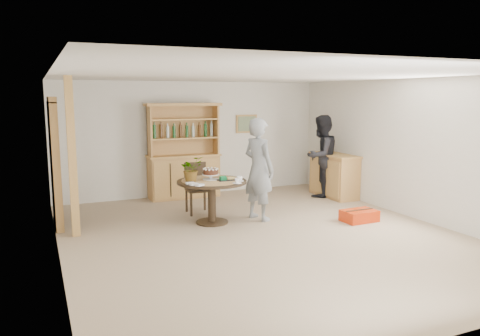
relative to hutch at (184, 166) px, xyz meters
The scene contains 17 objects.
ground 3.33m from the hutch, 84.71° to the right, with size 7.00×7.00×0.00m, color tan.
room_shell 3.41m from the hutch, 84.65° to the right, with size 6.04×7.04×2.52m.
doorway 2.94m from the hutch, 154.78° to the right, with size 0.13×1.10×2.18m.
pine_post 3.20m from the hutch, 139.62° to the right, with size 0.12×0.12×2.50m, color tan.
hutch is the anchor object (origin of this frame).
sideboard 3.29m from the hutch, 22.21° to the right, with size 0.54×1.26×0.94m.
dining_table 2.21m from the hutch, 94.36° to the right, with size 1.20×1.20×0.76m.
dining_chair 1.39m from the hutch, 96.78° to the right, with size 0.44×0.44×0.95m.
birthday_cake 2.17m from the hutch, 94.46° to the right, with size 0.30×0.30×0.20m.
flower_vase 2.23m from the hutch, 103.53° to the right, with size 0.38×0.33×0.42m, color #3F7233.
gift_tray 2.33m from the hutch, 88.85° to the right, with size 0.30×0.20×0.08m.
coffee_cup_a 2.50m from the hutch, 84.66° to the right, with size 0.15×0.15×0.09m.
coffee_cup_b 2.66m from the hutch, 87.58° to the right, with size 0.15×0.15×0.08m.
napkins 2.58m from the hutch, 102.94° to the right, with size 0.24×0.33×0.03m.
teen_boy 2.41m from the hutch, 73.49° to the right, with size 0.66×0.43×1.82m, color gray.
adult_person 3.00m from the hutch, 21.73° to the right, with size 0.87×0.68×1.78m, color black.
red_suitcase 3.91m from the hutch, 54.45° to the right, with size 0.61×0.42×0.21m.
Camera 1 is at (-3.21, -6.39, 2.20)m, focal length 35.00 mm.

